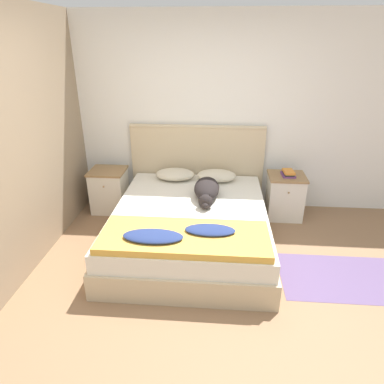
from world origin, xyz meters
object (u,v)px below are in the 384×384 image
at_px(dog, 207,190).
at_px(pillow_right, 217,176).
at_px(nightstand_right, 285,196).
at_px(book_stack, 288,173).
at_px(bed, 191,226).
at_px(nightstand_left, 109,190).
at_px(pillow_left, 175,174).

bearing_deg(dog, pillow_right, 78.53).
bearing_deg(nightstand_right, book_stack, -60.60).
distance_m(bed, book_stack, 1.48).
relative_size(nightstand_left, pillow_right, 1.15).
bearing_deg(pillow_right, bed, -108.61).
xyz_separation_m(bed, nightstand_right, (1.19, 0.78, 0.07)).
bearing_deg(bed, nightstand_left, 146.63).
distance_m(pillow_left, pillow_right, 0.56).
xyz_separation_m(bed, book_stack, (1.20, 0.77, 0.39)).
bearing_deg(dog, book_stack, 25.22).
relative_size(pillow_right, dog, 0.66).
height_order(bed, nightstand_left, nightstand_left).
xyz_separation_m(bed, dog, (0.17, 0.29, 0.34)).
distance_m(bed, nightstand_left, 1.43).
height_order(nightstand_right, pillow_right, pillow_right).
height_order(nightstand_left, pillow_left, pillow_left).
distance_m(bed, pillow_right, 0.93).
bearing_deg(pillow_left, book_stack, -2.11).
bearing_deg(nightstand_right, pillow_right, 177.36).
height_order(pillow_right, dog, dog).
xyz_separation_m(pillow_left, dog, (0.45, -0.54, 0.03)).
bearing_deg(bed, nightstand_right, 33.37).
height_order(nightstand_left, book_stack, book_stack).
height_order(pillow_left, pillow_right, same).
bearing_deg(book_stack, pillow_right, 176.61).
xyz_separation_m(pillow_right, book_stack, (0.92, -0.05, 0.08)).
bearing_deg(nightstand_right, nightstand_left, 180.00).
distance_m(nightstand_left, book_stack, 2.41).
distance_m(bed, nightstand_right, 1.43).
relative_size(nightstand_left, dog, 0.76).
xyz_separation_m(bed, pillow_right, (0.28, 0.83, 0.31)).
height_order(bed, dog, dog).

